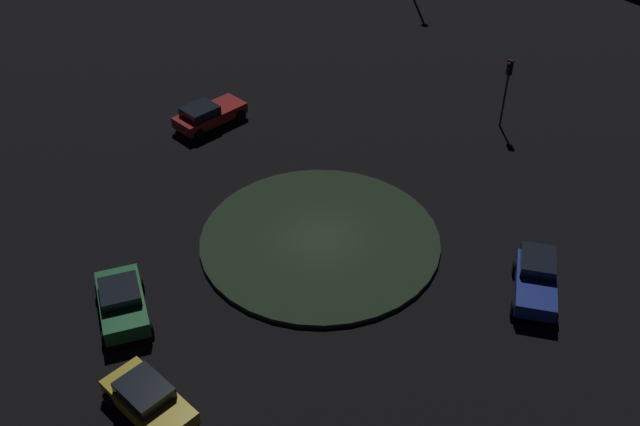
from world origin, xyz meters
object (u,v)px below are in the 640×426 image
Objects in this scene: car_yellow at (148,399)px; car_red at (208,115)px; car_blue at (536,279)px; car_green at (122,302)px; traffic_light_west at (507,80)px.

car_red is at bearing -45.38° from car_yellow.
car_yellow is 17.26m from car_blue.
car_red is at bearing -117.98° from car_blue.
car_blue is (-10.72, 14.62, 0.02)m from car_green.
car_green is 25.22m from traffic_light_west.
car_blue is 0.96× the size of traffic_light_west.
car_red is 21.87m from car_blue.
traffic_light_west is (-13.06, -6.53, 2.27)m from car_blue.
car_blue is at bearing 39.68° from traffic_light_west.
car_blue is at bearing -86.70° from car_red.
car_green is (14.42, 6.94, 0.00)m from car_red.
car_yellow is 21.00m from car_red.
car_red is 17.85m from traffic_light_west.
car_green is (-3.23, -4.45, 0.05)m from car_yellow.
car_yellow is at bearing -54.34° from car_blue.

